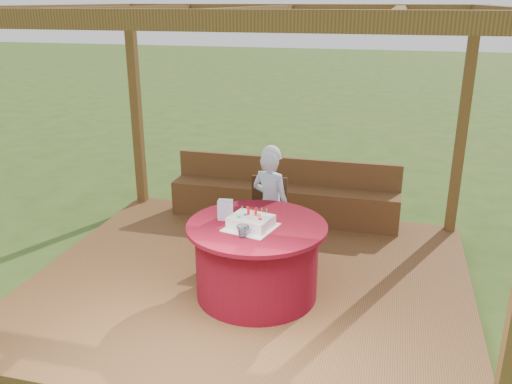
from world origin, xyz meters
TOP-DOWN VIEW (x-y plane):
  - ground at (0.00, 0.00)m, footprint 60.00×60.00m
  - deck at (0.00, 0.00)m, footprint 4.50×4.00m
  - pergola at (0.00, 0.00)m, footprint 4.50×4.00m
  - bench at (0.00, 1.72)m, footprint 3.00×0.42m
  - table at (0.15, -0.29)m, footprint 1.35×1.35m
  - chair at (0.01, 0.73)m, footprint 0.42×0.42m
  - elderly_woman at (0.09, 0.55)m, footprint 0.54×0.45m
  - birthday_cake at (0.11, -0.38)m, footprint 0.52×0.52m
  - gift_bag at (-0.18, -0.24)m, footprint 0.15×0.10m
  - drinking_glass at (0.10, -0.60)m, footprint 0.13×0.13m

SIDE VIEW (x-z plane):
  - ground at x=0.00m, z-range 0.00..0.00m
  - deck at x=0.00m, z-range 0.00..0.12m
  - bench at x=0.00m, z-range -0.02..0.79m
  - table at x=0.15m, z-range 0.13..0.88m
  - chair at x=0.01m, z-range 0.16..1.03m
  - elderly_woman at x=0.09m, z-range 0.13..1.44m
  - drinking_glass at x=0.10m, z-range 0.87..0.98m
  - birthday_cake at x=0.11m, z-range 0.84..1.02m
  - gift_bag at x=-0.18m, z-range 0.87..1.07m
  - pergola at x=0.00m, z-range 1.05..3.77m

